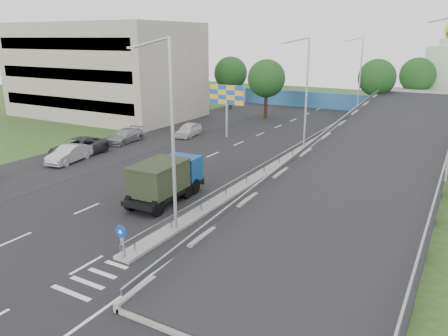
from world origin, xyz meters
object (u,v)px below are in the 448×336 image
Objects in this scene: parked_car_c at (78,147)px; parked_car_b at (69,154)px; lamp_post_mid at (305,89)px; dump_truck at (166,178)px; parked_car_e at (188,130)px; parked_car_d at (125,136)px; lamp_post_far at (359,73)px; lamp_post_near at (169,127)px; billboard at (227,98)px; sign_bollard at (122,241)px.

parked_car_b is at bearing -68.06° from parked_car_c.
lamp_post_mid is 20.85m from parked_car_c.
dump_truck is 1.51× the size of parked_car_e.
parked_car_d is at bearing 87.32° from parked_car_b.
lamp_post_near is at bearing -90.00° from lamp_post_far.
billboard reaches higher than dump_truck.
parked_car_c is (-16.74, -11.39, -5.00)m from lamp_post_mid.
lamp_post_mid reaches higher than sign_bollard.
parked_car_d is (-0.93, 7.90, -0.06)m from parked_car_b.
parked_car_b is 0.76× the size of parked_car_c.
lamp_post_far is 20.24m from billboard.
sign_bollard is at bearing -40.44° from parked_car_c.
parked_car_c reaches higher than parked_car_d.
dump_truck is at bearing -23.52° from parked_car_b.
billboard reaches higher than parked_car_e.
lamp_post_near is at bearing -67.57° from parked_car_e.
billboard is (-9.11, 2.00, -1.62)m from lamp_post_mid.
sign_bollard is 25.02m from parked_car_d.
parked_car_d is at bearing -136.95° from billboard.
parked_car_c is (-16.74, -31.39, -5.00)m from lamp_post_far.
lamp_post_near is 6.51m from dump_truck.
parked_car_e is at bearing 68.24° from parked_car_c.
lamp_post_near is 2.25× the size of parked_car_b.
dump_truck reaches higher than parked_car_d.
parked_car_b is (-15.91, -33.12, -5.07)m from lamp_post_far.
parked_car_c is (-0.83, 1.74, 0.08)m from parked_car_b.
dump_truck reaches higher than parked_car_c.
lamp_post_mid reaches higher than dump_truck.
parked_car_c is (-7.63, -13.39, -3.37)m from billboard.
lamp_post_mid is at bearing 12.54° from parked_car_d.
parked_car_c is 1.39× the size of parked_car_e.
parked_car_d is (-0.10, 6.16, -0.14)m from parked_car_c.
parked_car_c is at bearing -118.06° from parked_car_e.
billboard is at bearing 56.39° from parked_car_b.
parked_car_d is at bearing 131.97° from sign_bollard.
lamp_post_far is 24.05m from parked_car_e.
lamp_post_near is at bearing 88.36° from sign_bollard.
lamp_post_near is 2.17× the size of parked_car_d.
parked_car_c is (-13.53, 4.93, -0.70)m from dump_truck.
lamp_post_mid reaches higher than parked_car_e.
lamp_post_near is 2.40× the size of parked_car_e.
lamp_post_far reaches higher than parked_car_e.
parked_car_d is at bearing -135.19° from parked_car_e.
lamp_post_mid is at bearing 30.12° from parked_car_b.
lamp_post_near reaches higher than sign_bollard.
lamp_post_mid is 18.36m from parked_car_d.
parked_car_b reaches higher than parked_car_d.
lamp_post_mid is 1.72× the size of parked_car_c.
lamp_post_mid is 13.87m from parked_car_e.
billboard is at bearing 112.49° from lamp_post_near.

